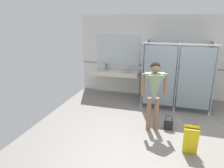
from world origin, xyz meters
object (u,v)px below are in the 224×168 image
object	(u,v)px
person_standing	(154,88)
handbag	(168,124)
wet_floor_sign	(191,140)
soap_dispenser	(106,67)
paper_cup	(102,69)

from	to	relation	value
person_standing	handbag	bearing A→B (deg)	16.95
handbag	wet_floor_sign	distance (m)	1.00
handbag	wet_floor_sign	xyz separation A→B (m)	(0.45, -0.88, 0.16)
person_standing	handbag	distance (m)	1.02
handbag	wet_floor_sign	size ratio (longest dim) A/B	0.65
person_standing	handbag	world-z (taller)	person_standing
person_standing	soap_dispenser	distance (m)	3.09
wet_floor_sign	handbag	bearing A→B (deg)	116.97
paper_cup	wet_floor_sign	bearing A→B (deg)	-45.83
person_standing	wet_floor_sign	xyz separation A→B (m)	(0.84, -0.76, -0.77)
soap_dispenser	paper_cup	bearing A→B (deg)	-110.03
person_standing	wet_floor_sign	world-z (taller)	person_standing
handbag	soap_dispenser	xyz separation A→B (m)	(-2.33, 2.28, 0.81)
handbag	paper_cup	world-z (taller)	paper_cup
paper_cup	wet_floor_sign	xyz separation A→B (m)	(2.86, -2.94, -0.59)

